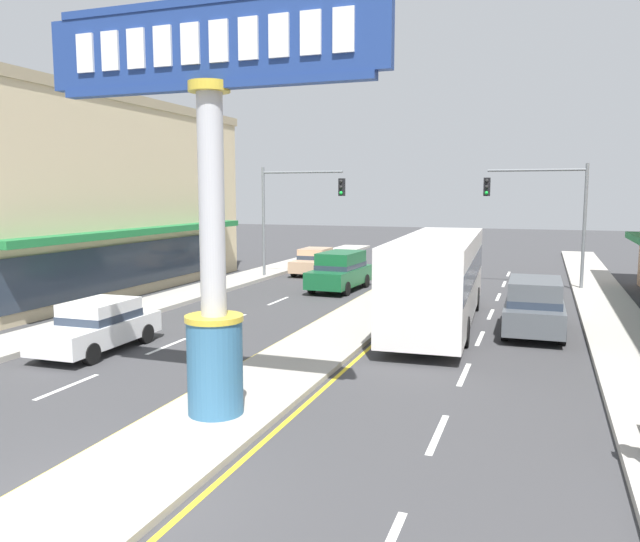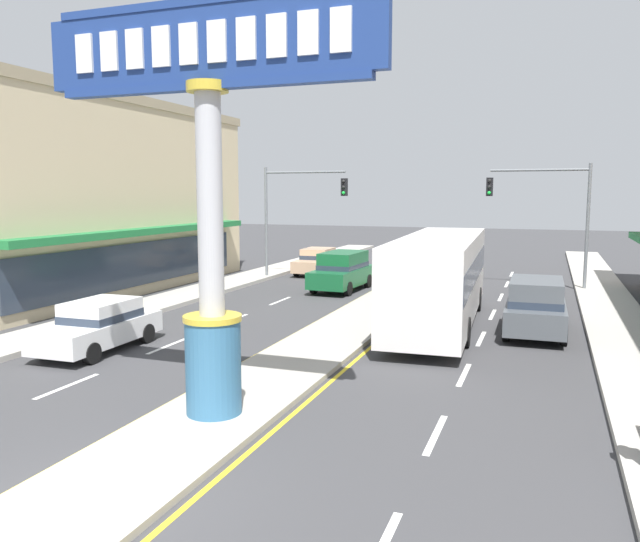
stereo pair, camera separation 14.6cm
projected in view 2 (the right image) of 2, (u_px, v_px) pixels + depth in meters
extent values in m
plane|color=#3A3A3D|center=(83.00, 508.00, 9.60)|extent=(160.00, 160.00, 0.00)
cube|color=#A39E93|center=(380.00, 306.00, 26.36)|extent=(2.59, 52.00, 0.14)
cube|color=#ADA89E|center=(169.00, 300.00, 27.58)|extent=(2.32, 60.00, 0.18)
cube|color=#ADA89E|center=(622.00, 331.00, 21.41)|extent=(2.32, 60.00, 0.18)
cube|color=silver|center=(68.00, 386.00, 15.64)|extent=(0.14, 2.20, 0.01)
cube|color=silver|center=(168.00, 346.00, 19.74)|extent=(0.14, 2.20, 0.01)
cube|color=silver|center=(234.00, 319.00, 23.84)|extent=(0.14, 2.20, 0.01)
cube|color=silver|center=(280.00, 301.00, 27.94)|extent=(0.14, 2.20, 0.01)
cube|color=silver|center=(315.00, 287.00, 32.04)|extent=(0.14, 2.20, 0.01)
cube|color=silver|center=(341.00, 276.00, 36.14)|extent=(0.14, 2.20, 0.01)
cube|color=silver|center=(363.00, 268.00, 40.24)|extent=(0.14, 2.20, 0.01)
cube|color=silver|center=(436.00, 434.00, 12.51)|extent=(0.14, 2.20, 0.01)
cube|color=silver|center=(464.00, 375.00, 16.61)|extent=(0.14, 2.20, 0.01)
cube|color=silver|center=(481.00, 339.00, 20.71)|extent=(0.14, 2.20, 0.01)
cube|color=silver|center=(493.00, 314.00, 24.81)|extent=(0.14, 2.20, 0.01)
cube|color=silver|center=(501.00, 297.00, 28.91)|extent=(0.14, 2.20, 0.01)
cube|color=silver|center=(507.00, 284.00, 33.01)|extent=(0.14, 2.20, 0.01)
cube|color=silver|center=(512.00, 274.00, 37.11)|extent=(0.14, 2.20, 0.01)
cube|color=yellow|center=(347.00, 305.00, 26.87)|extent=(0.12, 52.00, 0.01)
cube|color=yellow|center=(415.00, 309.00, 25.87)|extent=(0.12, 52.00, 0.01)
cylinder|color=#33668C|center=(213.00, 367.00, 13.23)|extent=(1.17, 1.17, 1.99)
cylinder|color=gold|center=(212.00, 318.00, 13.10)|extent=(1.23, 1.23, 0.12)
cylinder|color=#B7B7BC|center=(210.00, 204.00, 12.81)|extent=(0.53, 0.53, 4.86)
cylinder|color=gold|center=(207.00, 87.00, 12.52)|extent=(0.85, 0.85, 0.20)
cube|color=navy|center=(206.00, 44.00, 12.41)|extent=(7.48, 0.24, 1.45)
cube|color=navy|center=(205.00, 2.00, 12.31)|extent=(6.88, 0.29, 0.16)
cube|color=navy|center=(207.00, 86.00, 12.51)|extent=(6.88, 0.29, 0.16)
cube|color=white|center=(84.00, 54.00, 13.25)|extent=(0.41, 0.06, 0.80)
cube|color=white|center=(109.00, 51.00, 13.03)|extent=(0.41, 0.06, 0.80)
cube|color=white|center=(135.00, 49.00, 12.81)|extent=(0.41, 0.06, 0.80)
cube|color=white|center=(161.00, 47.00, 12.60)|extent=(0.41, 0.06, 0.80)
cube|color=white|center=(188.00, 44.00, 12.38)|extent=(0.41, 0.06, 0.80)
cube|color=white|center=(217.00, 41.00, 12.17)|extent=(0.41, 0.06, 0.80)
cube|color=white|center=(246.00, 39.00, 11.95)|extent=(0.41, 0.06, 0.80)
cube|color=white|center=(277.00, 36.00, 11.73)|extent=(0.41, 0.06, 0.80)
cube|color=white|center=(308.00, 33.00, 11.52)|extent=(0.41, 0.06, 0.80)
cube|color=white|center=(341.00, 30.00, 11.30)|extent=(0.41, 0.06, 0.80)
cube|color=beige|center=(74.00, 201.00, 30.28)|extent=(7.48, 19.92, 8.79)
cube|color=#9C8D6E|center=(69.00, 103.00, 29.71)|extent=(7.63, 20.32, 0.45)
cube|color=#1E7038|center=(148.00, 231.00, 29.02)|extent=(0.90, 16.93, 0.30)
cube|color=#283342|center=(142.00, 264.00, 29.35)|extent=(0.08, 16.33, 2.00)
cylinder|color=slate|center=(266.00, 223.00, 34.93)|extent=(0.16, 0.16, 6.20)
cylinder|color=slate|center=(305.00, 172.00, 33.79)|extent=(4.62, 0.12, 0.12)
cube|color=black|center=(344.00, 187.00, 32.96)|extent=(0.32, 0.24, 0.92)
sphere|color=black|center=(343.00, 181.00, 32.79)|extent=(0.17, 0.17, 0.17)
sphere|color=black|center=(343.00, 187.00, 32.83)|extent=(0.17, 0.17, 0.17)
sphere|color=#19D83F|center=(343.00, 193.00, 32.87)|extent=(0.17, 0.17, 0.17)
cylinder|color=slate|center=(587.00, 228.00, 30.15)|extent=(0.16, 0.16, 6.20)
cylinder|color=slate|center=(539.00, 170.00, 30.58)|extent=(4.62, 0.12, 0.12)
cube|color=black|center=(490.00, 187.00, 31.32)|extent=(0.32, 0.24, 0.92)
sphere|color=black|center=(490.00, 181.00, 31.16)|extent=(0.17, 0.17, 0.17)
sphere|color=black|center=(489.00, 187.00, 31.19)|extent=(0.17, 0.17, 0.17)
sphere|color=#19D83F|center=(489.00, 193.00, 31.23)|extent=(0.17, 0.17, 0.17)
cube|color=silver|center=(440.00, 277.00, 22.47)|extent=(3.03, 11.31, 2.90)
cube|color=#283342|center=(440.00, 268.00, 22.43)|extent=(3.05, 11.08, 0.90)
cube|color=#283342|center=(455.00, 255.00, 27.70)|extent=(2.30, 0.19, 1.40)
cube|color=black|center=(455.00, 232.00, 27.58)|extent=(1.75, 0.16, 0.30)
cylinder|color=black|center=(421.00, 296.00, 26.26)|extent=(0.33, 0.97, 0.96)
cylinder|color=black|center=(477.00, 299.00, 25.58)|extent=(0.33, 0.97, 0.96)
cylinder|color=black|center=(392.00, 327.00, 20.21)|extent=(0.33, 0.97, 0.96)
cylinder|color=black|center=(465.00, 332.00, 19.53)|extent=(0.33, 0.97, 0.96)
cube|color=#4C5156|center=(536.00, 314.00, 21.32)|extent=(1.94, 4.62, 0.80)
cube|color=#4C5156|center=(536.00, 291.00, 21.05)|extent=(1.70, 2.87, 0.80)
cube|color=#283342|center=(536.00, 300.00, 21.09)|extent=(1.74, 2.90, 0.24)
cylinder|color=black|center=(510.00, 315.00, 22.99)|extent=(0.23, 0.68, 0.68)
cylinder|color=black|center=(561.00, 318.00, 22.41)|extent=(0.23, 0.68, 0.68)
cylinder|color=black|center=(506.00, 331.00, 20.32)|extent=(0.23, 0.68, 0.68)
cylinder|color=black|center=(564.00, 335.00, 19.75)|extent=(0.23, 0.68, 0.68)
cube|color=#14562D|center=(342.00, 276.00, 30.83)|extent=(2.14, 4.69, 0.80)
cube|color=#14562D|center=(343.00, 260.00, 30.90)|extent=(1.82, 2.94, 0.80)
cube|color=#283342|center=(343.00, 266.00, 30.93)|extent=(1.86, 2.97, 0.24)
cylinder|color=black|center=(348.00, 289.00, 29.23)|extent=(0.26, 0.69, 0.68)
cylinder|color=black|center=(314.00, 287.00, 29.92)|extent=(0.26, 0.69, 0.68)
cylinder|color=black|center=(368.00, 281.00, 31.84)|extent=(0.26, 0.69, 0.68)
cylinder|color=black|center=(336.00, 279.00, 32.52)|extent=(0.26, 0.69, 0.68)
cube|color=white|center=(98.00, 331.00, 19.08)|extent=(1.85, 4.34, 0.66)
cube|color=white|center=(101.00, 310.00, 19.16)|extent=(1.59, 2.18, 0.60)
cube|color=#283342|center=(101.00, 316.00, 19.19)|extent=(1.63, 2.20, 0.24)
cylinder|color=black|center=(91.00, 353.00, 17.60)|extent=(0.23, 0.62, 0.62)
cylinder|color=black|center=(45.00, 349.00, 18.12)|extent=(0.23, 0.62, 0.62)
cylinder|color=black|center=(147.00, 333.00, 20.11)|extent=(0.23, 0.62, 0.62)
cylinder|color=black|center=(105.00, 330.00, 20.63)|extent=(0.23, 0.62, 0.62)
cube|color=tan|center=(317.00, 264.00, 37.01)|extent=(1.89, 4.35, 0.66)
cube|color=tan|center=(318.00, 253.00, 37.10)|extent=(1.61, 2.20, 0.60)
cube|color=#283342|center=(318.00, 256.00, 37.12)|extent=(1.65, 2.22, 0.24)
cylinder|color=black|center=(323.00, 272.00, 35.54)|extent=(0.24, 0.63, 0.62)
cylinder|color=black|center=(296.00, 271.00, 36.05)|extent=(0.24, 0.63, 0.62)
cylinder|color=black|center=(337.00, 267.00, 38.05)|extent=(0.24, 0.63, 0.62)
cylinder|color=black|center=(312.00, 266.00, 38.56)|extent=(0.24, 0.63, 0.62)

